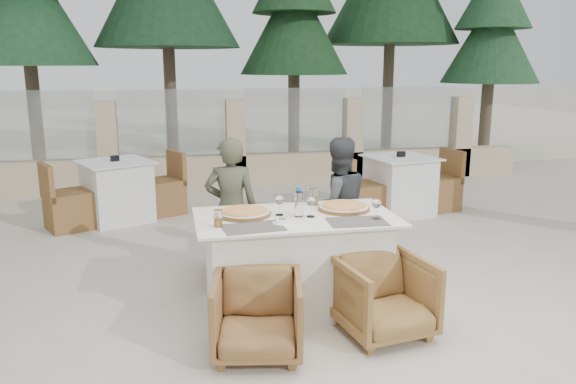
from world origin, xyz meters
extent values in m
plane|color=beige|center=(0.00, 0.00, 0.00)|extent=(80.00, 80.00, 0.00)
cube|color=beige|center=(0.00, 14.00, 0.01)|extent=(30.00, 16.00, 0.01)
cone|color=#204A29|center=(-3.50, 7.00, 2.75)|extent=(2.42, 2.42, 5.50)
cone|color=#1B401F|center=(1.50, 7.20, 2.50)|extent=(2.20, 2.20, 5.00)
cone|color=#234F2C|center=(5.50, 6.50, 2.25)|extent=(1.98, 1.98, 4.50)
cube|color=#5D584F|center=(-0.47, -0.33, 0.77)|extent=(0.48, 0.35, 0.00)
cube|color=#5D5750|center=(0.34, -0.34, 0.77)|extent=(0.47, 0.33, 0.00)
cylinder|color=#D85E1D|center=(-0.48, 0.02, 0.80)|extent=(0.46, 0.46, 0.06)
cylinder|color=#C9581B|center=(0.35, 0.04, 0.80)|extent=(0.45, 0.45, 0.06)
cylinder|color=#9FBAD1|center=(-0.06, -0.09, 0.89)|extent=(0.08, 0.08, 0.24)
cylinder|color=gold|center=(-0.71, -0.24, 0.83)|extent=(0.08, 0.08, 0.13)
cylinder|color=orange|center=(0.15, 0.24, 0.84)|extent=(0.09, 0.09, 0.15)
imported|color=olive|center=(-0.43, 0.77, 0.30)|extent=(0.66, 0.68, 0.59)
imported|color=#976237|center=(0.50, 0.67, 0.27)|extent=(0.68, 0.69, 0.53)
imported|color=brown|center=(-0.51, -0.78, 0.28)|extent=(0.70, 0.72, 0.56)
imported|color=olive|center=(0.45, -0.68, 0.29)|extent=(0.72, 0.73, 0.58)
imported|color=#494B36|center=(-0.52, 0.69, 0.66)|extent=(0.52, 0.39, 1.32)
imported|color=#3C3F42|center=(0.47, 0.60, 0.65)|extent=(0.69, 0.57, 1.31)
camera|label=1|loc=(-1.03, -4.29, 1.96)|focal=35.00mm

